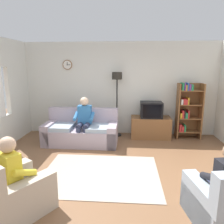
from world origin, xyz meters
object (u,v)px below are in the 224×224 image
object	(u,v)px
bookshelf	(187,109)
tv	(151,110)
couch	(81,132)
person_on_couch	(84,119)
armchair_near_window	(12,194)
tv_stand	(150,127)
person_in_left_armchair	(16,171)
floor_lamp	(117,86)

from	to	relation	value
bookshelf	tv	bearing A→B (deg)	-174.64
couch	person_on_couch	distance (m)	0.41
bookshelf	armchair_near_window	xyz separation A→B (m)	(-3.24, -3.52, -0.54)
tv_stand	person_in_left_armchair	xyz separation A→B (m)	(-2.18, -3.37, 0.31)
tv	person_in_left_armchair	world-z (taller)	person_in_left_armchair
person_in_left_armchair	person_on_couch	bearing A→B (deg)	81.22
armchair_near_window	bookshelf	bearing A→B (deg)	47.35
couch	person_in_left_armchair	bearing A→B (deg)	-96.35
bookshelf	person_in_left_armchair	bearing A→B (deg)	-132.84
tv	floor_lamp	xyz separation A→B (m)	(-0.97, 0.12, 0.63)
tv_stand	bookshelf	world-z (taller)	bookshelf
person_in_left_armchair	floor_lamp	bearing A→B (deg)	70.84
tv	couch	bearing A→B (deg)	-162.37
armchair_near_window	person_in_left_armchair	size ratio (longest dim) A/B	1.05
tv	person_on_couch	xyz separation A→B (m)	(-1.77, -0.71, -0.12)
floor_lamp	person_on_couch	world-z (taller)	floor_lamp
tv_stand	bookshelf	size ratio (longest dim) A/B	0.70
tv	person_in_left_armchair	bearing A→B (deg)	-123.06
floor_lamp	person_on_couch	bearing A→B (deg)	-133.92
armchair_near_window	tv_stand	bearing A→B (deg)	57.13
tv_stand	person_on_couch	xyz separation A→B (m)	(-1.77, -0.73, 0.40)
bookshelf	floor_lamp	distance (m)	2.08
bookshelf	person_on_couch	distance (m)	2.90
tv	tv_stand	bearing A→B (deg)	90.00
tv	person_in_left_armchair	distance (m)	4.00
armchair_near_window	person_in_left_armchair	world-z (taller)	person_in_left_armchair
tv_stand	floor_lamp	xyz separation A→B (m)	(-0.97, 0.10, 1.15)
tv_stand	person_on_couch	distance (m)	1.96
tv	person_on_couch	size ratio (longest dim) A/B	0.48
couch	armchair_near_window	world-z (taller)	same
armchair_near_window	person_in_left_armchair	xyz separation A→B (m)	(0.05, 0.08, 0.32)
couch	person_on_couch	bearing A→B (deg)	-47.25
couch	armchair_near_window	bearing A→B (deg)	-97.15
tv	person_on_couch	distance (m)	1.91
tv_stand	tv	bearing A→B (deg)	-90.00
bookshelf	tv_stand	bearing A→B (deg)	-176.01
couch	bookshelf	xyz separation A→B (m)	(2.89, 0.69, 0.51)
person_on_couch	bookshelf	bearing A→B (deg)	16.04
couch	tv_stand	world-z (taller)	couch
couch	person_in_left_armchair	size ratio (longest dim) A/B	1.71
tv_stand	floor_lamp	size ratio (longest dim) A/B	0.59
armchair_near_window	couch	bearing A→B (deg)	82.85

